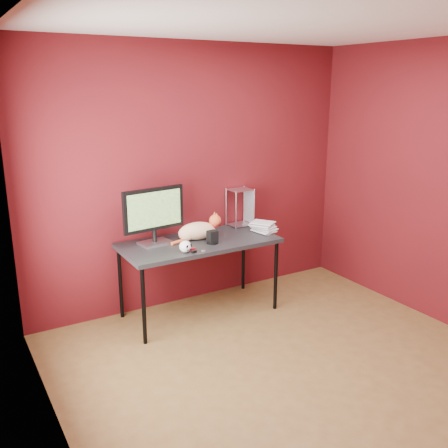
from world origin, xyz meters
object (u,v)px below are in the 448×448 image
speaker (212,238)px  desk (199,246)px  cat (198,231)px  skull_mug (185,247)px  monitor (154,213)px  book_stack (259,178)px

speaker → desk: bearing=114.1°
cat → skull_mug: size_ratio=4.63×
desk → skull_mug: size_ratio=12.88×
monitor → cat: 0.47m
skull_mug → cat: bearing=27.3°
speaker → book_stack: (0.56, 0.06, 0.51)m
monitor → skull_mug: size_ratio=5.29×
desk → monitor: (-0.40, 0.13, 0.35)m
speaker → book_stack: book_stack is taller
desk → cat: size_ratio=2.78×
desk → cat: bearing=71.6°
cat → speaker: bearing=-65.0°
speaker → book_stack: 0.76m
desk → monitor: monitor is taller
cat → skull_mug: bearing=-124.9°
monitor → speaker: 0.59m
cat → skull_mug: 0.41m
desk → cat: cat is taller
cat → book_stack: bearing=-3.1°
book_stack → skull_mug: bearing=-169.5°
cat → book_stack: book_stack is taller
monitor → book_stack: (1.03, -0.20, 0.27)m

